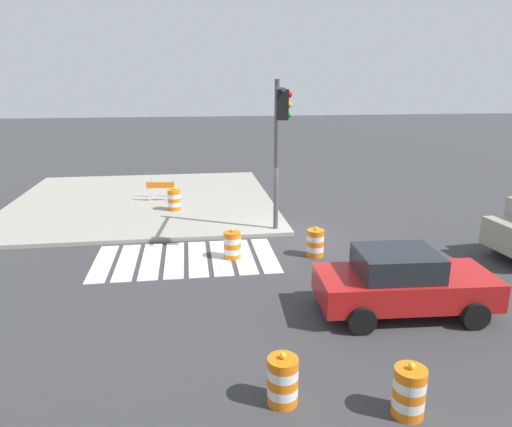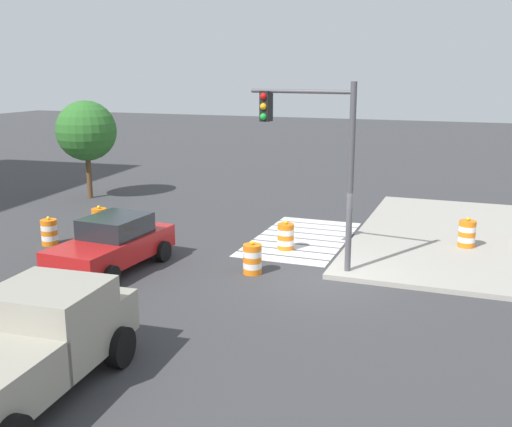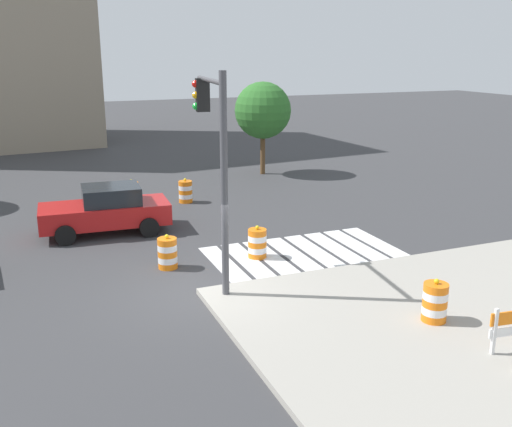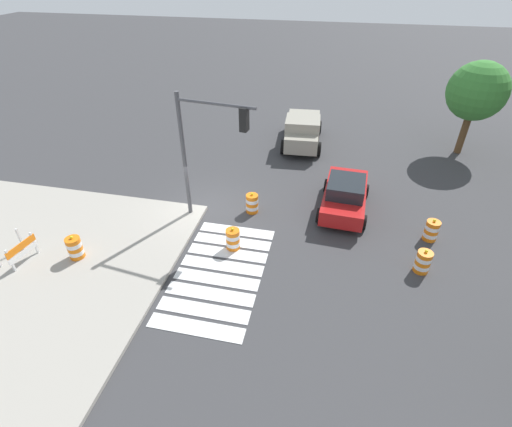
% 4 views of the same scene
% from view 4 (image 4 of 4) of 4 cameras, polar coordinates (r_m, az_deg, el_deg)
% --- Properties ---
extents(ground_plane, '(120.00, 120.00, 0.00)m').
position_cam_4_polar(ground_plane, '(17.91, -7.33, 0.71)').
color(ground_plane, '#38383A').
extents(sidewalk_corner, '(12.00, 12.00, 0.15)m').
position_cam_4_polar(sidewalk_corner, '(16.99, -34.05, -7.89)').
color(sidewalk_corner, '#9E998E').
rests_on(sidewalk_corner, ground).
extents(crosswalk_stripes, '(5.85, 3.20, 0.02)m').
position_cam_4_polar(crosswalk_stripes, '(14.47, -5.53, -8.82)').
color(crosswalk_stripes, silver).
rests_on(crosswalk_stripes, ground).
extents(sports_car, '(4.40, 2.34, 1.63)m').
position_cam_4_polar(sports_car, '(17.77, 13.30, 2.82)').
color(sports_car, red).
rests_on(sports_car, ground).
extents(pickup_truck, '(5.27, 2.62, 1.92)m').
position_cam_4_polar(pickup_truck, '(23.80, 7.04, 12.36)').
color(pickup_truck, gray).
rests_on(pickup_truck, ground).
extents(traffic_barrel_near_corner, '(0.56, 0.56, 1.02)m').
position_cam_4_polar(traffic_barrel_near_corner, '(15.48, 23.92, -6.67)').
color(traffic_barrel_near_corner, orange).
rests_on(traffic_barrel_near_corner, ground).
extents(traffic_barrel_crosswalk_end, '(0.56, 0.56, 1.02)m').
position_cam_4_polar(traffic_barrel_crosswalk_end, '(15.22, -3.51, -3.89)').
color(traffic_barrel_crosswalk_end, orange).
rests_on(traffic_barrel_crosswalk_end, ground).
extents(traffic_barrel_median_near, '(0.56, 0.56, 1.02)m').
position_cam_4_polar(traffic_barrel_median_near, '(17.32, -0.59, 1.54)').
color(traffic_barrel_median_near, orange).
rests_on(traffic_barrel_median_near, ground).
extents(traffic_barrel_median_far, '(0.56, 0.56, 1.02)m').
position_cam_4_polar(traffic_barrel_median_far, '(17.26, 24.99, -2.34)').
color(traffic_barrel_median_far, orange).
rests_on(traffic_barrel_median_far, ground).
extents(traffic_barrel_on_sidewalk, '(0.56, 0.56, 1.02)m').
position_cam_4_polar(traffic_barrel_on_sidewalk, '(16.13, -25.70, -4.68)').
color(traffic_barrel_on_sidewalk, orange).
rests_on(traffic_barrel_on_sidewalk, sidewalk_corner).
extents(construction_barricade, '(1.32, 0.92, 1.00)m').
position_cam_4_polar(construction_barricade, '(16.87, -32.19, -4.60)').
color(construction_barricade, silver).
rests_on(construction_barricade, sidewalk_corner).
extents(traffic_light_pole, '(0.63, 3.27, 5.50)m').
position_cam_4_polar(traffic_light_pole, '(15.26, -7.38, 11.19)').
color(traffic_light_pole, '#4C4C51').
rests_on(traffic_light_pole, sidewalk_corner).
extents(street_tree_streetside_near, '(3.20, 3.20, 5.27)m').
position_cam_4_polar(street_tree_streetside_near, '(24.94, 30.44, 15.61)').
color(street_tree_streetside_near, brown).
rests_on(street_tree_streetside_near, ground).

